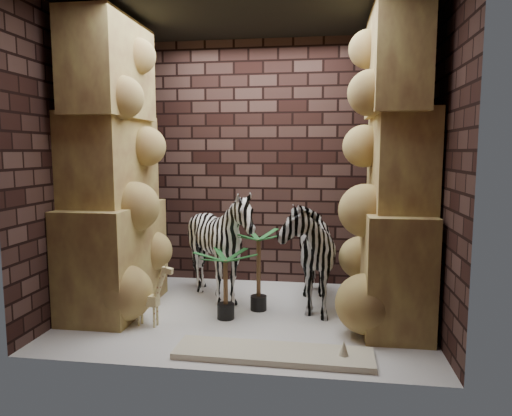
% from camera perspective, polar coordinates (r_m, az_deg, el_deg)
% --- Properties ---
extents(floor, '(3.50, 3.50, 0.00)m').
position_cam_1_polar(floor, '(4.87, -1.14, -12.87)').
color(floor, silver).
rests_on(floor, ground).
extents(ceiling, '(3.50, 3.50, 0.00)m').
position_cam_1_polar(ceiling, '(4.77, -1.23, 23.38)').
color(ceiling, black).
rests_on(ceiling, ground).
extents(wall_back, '(3.50, 0.00, 3.50)m').
position_cam_1_polar(wall_back, '(5.82, 0.85, 5.47)').
color(wall_back, black).
rests_on(wall_back, ground).
extents(wall_front, '(3.50, 0.00, 3.50)m').
position_cam_1_polar(wall_front, '(3.35, -4.71, 4.37)').
color(wall_front, black).
rests_on(wall_front, ground).
extents(wall_left, '(0.00, 3.00, 3.00)m').
position_cam_1_polar(wall_left, '(5.17, -20.78, 4.84)').
color(wall_left, black).
rests_on(wall_left, ground).
extents(wall_right, '(0.00, 3.00, 3.00)m').
position_cam_1_polar(wall_right, '(4.63, 20.80, 4.65)').
color(wall_right, black).
rests_on(wall_right, ground).
extents(rock_pillar_left, '(0.68, 1.30, 3.00)m').
position_cam_1_polar(rock_pillar_left, '(5.00, -17.26, 4.92)').
color(rock_pillar_left, '#CCC164').
rests_on(rock_pillar_left, floor).
extents(rock_pillar_right, '(0.58, 1.25, 3.00)m').
position_cam_1_polar(rock_pillar_right, '(4.57, 16.74, 4.78)').
color(rock_pillar_right, '#CCC164').
rests_on(rock_pillar_right, floor).
extents(zebra_right, '(0.77, 1.24, 1.38)m').
position_cam_1_polar(zebra_right, '(4.97, 6.01, -4.19)').
color(zebra_right, white).
rests_on(zebra_right, floor).
extents(zebra_left, '(1.08, 1.31, 1.13)m').
position_cam_1_polar(zebra_left, '(5.13, -4.37, -5.24)').
color(zebra_left, white).
rests_on(zebra_left, floor).
extents(giraffe_toy, '(0.34, 0.15, 0.63)m').
position_cam_1_polar(giraffe_toy, '(4.60, -13.13, -10.11)').
color(giraffe_toy, beige).
rests_on(giraffe_toy, floor).
extents(palm_front, '(0.36, 0.36, 0.85)m').
position_cam_1_polar(palm_front, '(4.87, 0.32, -7.62)').
color(palm_front, '#245F27').
rests_on(palm_front, floor).
extents(palm_back, '(0.36, 0.36, 0.69)m').
position_cam_1_polar(palm_back, '(4.66, -3.74, -9.35)').
color(palm_back, '#245F27').
rests_on(palm_back, floor).
extents(surfboard, '(1.61, 0.42, 0.05)m').
position_cam_1_polar(surfboard, '(3.95, 2.09, -17.32)').
color(surfboard, beige).
rests_on(surfboard, floor).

